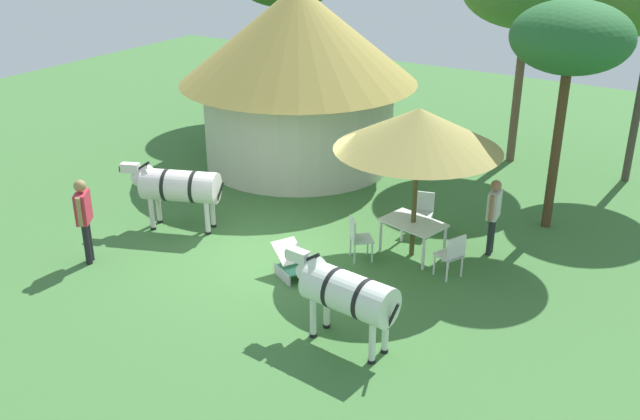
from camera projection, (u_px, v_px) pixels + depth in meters
name	position (u px, v px, depth m)	size (l,w,h in m)	color
ground_plane	(271.00, 255.00, 14.86)	(36.00, 36.00, 0.00)	#3F7137
thatched_hut	(298.00, 68.00, 18.87)	(6.23, 6.23, 4.72)	beige
shade_umbrella	(419.00, 129.00, 13.78)	(3.27, 3.27, 3.09)	#4A4220
patio_dining_table	(413.00, 226.00, 14.61)	(1.38, 1.07, 0.74)	silver
patio_chair_near_hut	(423.00, 210.00, 15.66)	(0.53, 0.52, 0.90)	silver
patio_chair_east_end	(357.00, 236.00, 14.47)	(0.61, 0.61, 0.90)	silver
patio_chair_west_end	(452.00, 253.00, 13.78)	(0.56, 0.57, 0.90)	white
guest_beside_umbrella	(494.00, 210.00, 14.54)	(0.25, 0.58, 1.61)	#1E2528
standing_watcher	(84.00, 214.00, 14.16)	(0.45, 0.53, 1.76)	black
striped_lounge_chair	(293.00, 264.00, 13.97)	(0.97, 0.84, 0.60)	#3E916A
zebra_nearest_camera	(346.00, 293.00, 11.58)	(2.24, 0.83, 1.48)	silver
zebra_by_umbrella	(178.00, 186.00, 15.65)	(2.22, 1.24, 1.52)	silver
acacia_tree_right_background	(571.00, 39.00, 14.49)	(2.45, 2.45, 4.89)	#49341D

